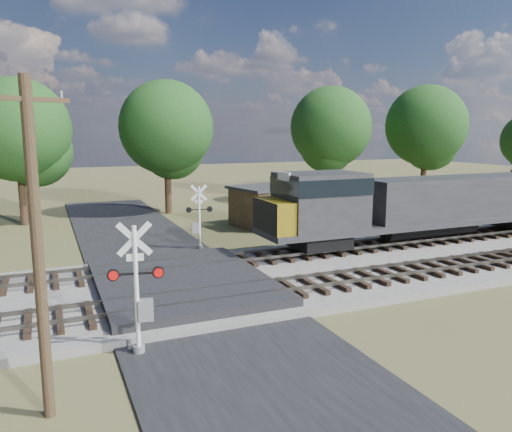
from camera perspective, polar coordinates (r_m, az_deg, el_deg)
name	(u,v)px	position (r m, az deg, el deg)	size (l,w,h in m)	color
ground	(185,294)	(21.55, -8.10, -8.84)	(160.00, 160.00, 0.00)	#4D512B
ballast_bed	(374,264)	(26.20, 13.30, -5.31)	(140.00, 10.00, 0.30)	gray
road	(185,293)	(21.54, -8.10, -8.74)	(7.00, 60.00, 0.08)	black
crossing_panel	(182,284)	(21.91, -8.46, -7.67)	(7.00, 9.00, 0.62)	#262628
track_near	(272,289)	(20.64, 1.85, -8.38)	(140.00, 2.60, 0.33)	black
track_far	(230,261)	(25.07, -3.00, -5.11)	(140.00, 2.60, 0.33)	black
crossing_signal_near	(140,300)	(15.74, -13.13, -9.38)	(1.67, 0.43, 4.18)	silver
crossing_signal_far	(198,223)	(28.96, -6.63, -0.78)	(1.53, 0.39, 3.81)	silver
utility_pole	(37,244)	(12.44, -23.73, -2.98)	(1.83, 0.91, 8.04)	#342517
equipment_shed	(265,206)	(35.95, 1.05, 1.14)	(5.02, 5.02, 2.90)	#422B1C
treeline	(165,128)	(41.82, -10.37, 9.82)	(84.86, 10.60, 11.90)	black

